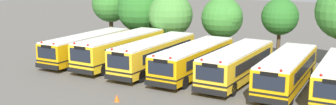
% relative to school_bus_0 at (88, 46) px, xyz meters
% --- Properties ---
extents(ground_plane, '(160.00, 160.00, 0.00)m').
position_rel_school_bus_0_xyz_m(ground_plane, '(10.93, 0.13, -1.34)').
color(ground_plane, '#595651').
extents(school_bus_0, '(2.73, 10.68, 2.53)m').
position_rel_school_bus_0_xyz_m(school_bus_0, '(0.00, 0.00, 0.00)').
color(school_bus_0, '#EAA80C').
rests_on(school_bus_0, ground_plane).
extents(school_bus_1, '(2.59, 10.90, 2.73)m').
position_rel_school_bus_0_xyz_m(school_bus_1, '(3.58, 0.34, 0.10)').
color(school_bus_1, yellow).
rests_on(school_bus_1, ground_plane).
extents(school_bus_2, '(2.54, 10.53, 2.68)m').
position_rel_school_bus_0_xyz_m(school_bus_2, '(7.33, -0.08, 0.07)').
color(school_bus_2, yellow).
rests_on(school_bus_2, ground_plane).
extents(school_bus_3, '(2.58, 10.59, 2.53)m').
position_rel_school_bus_0_xyz_m(school_bus_3, '(10.91, 0.10, 0.00)').
color(school_bus_3, '#EAA80C').
rests_on(school_bus_3, ground_plane).
extents(school_bus_4, '(2.64, 10.17, 2.62)m').
position_rel_school_bus_0_xyz_m(school_bus_4, '(14.54, 0.08, 0.04)').
color(school_bus_4, yellow).
rests_on(school_bus_4, ground_plane).
extents(school_bus_5, '(2.64, 10.37, 2.54)m').
position_rel_school_bus_0_xyz_m(school_bus_5, '(18.23, 0.19, 0.00)').
color(school_bus_5, '#EAA80C').
rests_on(school_bus_5, ground_plane).
extents(tree_0, '(4.26, 4.26, 6.64)m').
position_rel_school_bus_0_xyz_m(tree_0, '(-3.96, 8.61, 3.16)').
color(tree_0, '#4C3823').
rests_on(tree_0, ground_plane).
extents(tree_1, '(5.10, 5.10, 6.73)m').
position_rel_school_bus_0_xyz_m(tree_1, '(0.42, 8.07, 2.93)').
color(tree_1, '#4C3823').
rests_on(tree_1, ground_plane).
extents(tree_2, '(4.59, 4.59, 6.07)m').
position_rel_school_bus_0_xyz_m(tree_2, '(4.49, 7.72, 2.46)').
color(tree_2, '#4C3823').
rests_on(tree_2, ground_plane).
extents(tree_3, '(4.16, 4.10, 5.73)m').
position_rel_school_bus_0_xyz_m(tree_3, '(9.92, 8.62, 2.37)').
color(tree_3, '#4C3823').
rests_on(tree_3, ground_plane).
extents(tree_4, '(3.32, 3.32, 5.83)m').
position_rel_school_bus_0_xyz_m(tree_4, '(15.55, 8.23, 2.79)').
color(tree_4, '#4C3823').
rests_on(tree_4, ground_plane).
extents(traffic_cone, '(0.36, 0.36, 0.47)m').
position_rel_school_bus_0_xyz_m(traffic_cone, '(9.51, -8.26, -1.10)').
color(traffic_cone, '#EA5914').
rests_on(traffic_cone, ground_plane).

